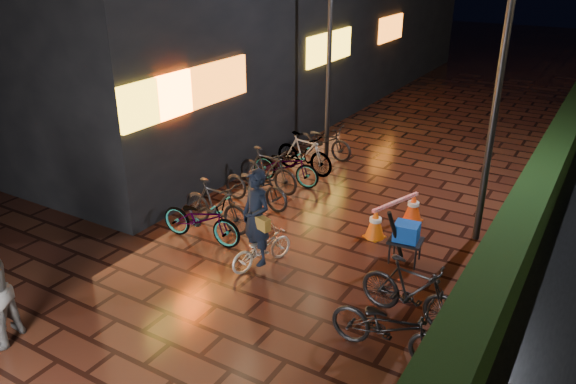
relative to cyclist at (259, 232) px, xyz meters
The scene contains 9 objects.
ground 1.28m from the cyclist, 52.85° to the right, with size 80.00×80.00×0.00m, color #381911.
hedge 8.17m from the cyclist, 61.15° to the left, with size 0.70×20.00×1.00m, color black.
lamp_post_hedge 4.91m from the cyclist, 45.15° to the left, with size 0.48×0.14×5.06m.
lamp_post_sf 6.45m from the cyclist, 105.95° to the left, with size 0.45×0.14×4.68m.
cyclist is the anchor object (origin of this frame).
traffic_barrier 3.15m from the cyclist, 59.93° to the left, with size 0.83×1.57×0.64m.
cart_assembly 2.68m from the cyclist, 34.47° to the left, with size 0.65×0.68×1.13m.
parked_bikes_storefront 3.33m from the cyclist, 119.47° to the left, with size 2.07×6.27×1.05m.
parked_bikes_hedge 3.00m from the cyclist, 12.29° to the right, with size 1.81×1.61×1.05m.
Camera 1 is at (4.40, -6.52, 5.39)m, focal length 35.00 mm.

